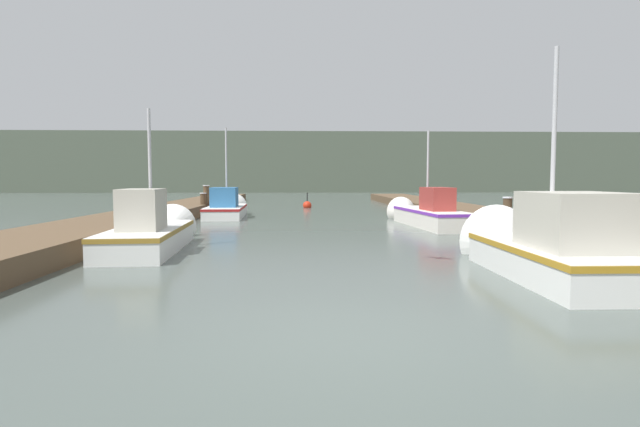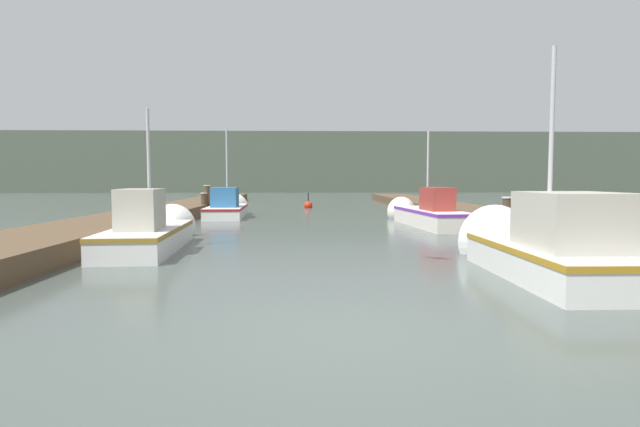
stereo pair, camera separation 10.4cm
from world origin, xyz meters
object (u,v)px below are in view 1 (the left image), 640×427
(mooring_piling_3, at_px, (507,218))
(fishing_boat_1, at_px, (154,231))
(fishing_boat_2, at_px, (424,213))
(mooring_piling_2, at_px, (203,204))
(fishing_boat_0, at_px, (545,247))
(mooring_piling_0, at_px, (151,218))
(fishing_boat_3, at_px, (228,208))
(mooring_piling_1, at_px, (206,200))
(channel_buoy, at_px, (307,205))

(mooring_piling_3, bearing_deg, fishing_boat_1, -172.97)
(fishing_boat_2, bearing_deg, mooring_piling_2, 143.77)
(fishing_boat_0, bearing_deg, mooring_piling_3, 75.15)
(fishing_boat_1, xyz_separation_m, mooring_piling_0, (-1.06, 3.32, 0.06))
(fishing_boat_3, xyz_separation_m, mooring_piling_1, (-1.20, 1.19, 0.32))
(fishing_boat_2, relative_size, mooring_piling_2, 6.06)
(mooring_piling_1, relative_size, mooring_piling_3, 1.16)
(fishing_boat_3, relative_size, mooring_piling_3, 4.63)
(mooring_piling_0, xyz_separation_m, mooring_piling_2, (0.03, 8.37, 0.05))
(fishing_boat_2, xyz_separation_m, mooring_piling_0, (-9.45, -2.70, 0.05))
(fishing_boat_2, relative_size, mooring_piling_1, 4.50)
(fishing_boat_2, distance_m, mooring_piling_2, 11.00)
(fishing_boat_1, relative_size, channel_buoy, 5.40)
(fishing_boat_3, height_order, mooring_piling_2, fishing_boat_3)
(mooring_piling_1, bearing_deg, mooring_piling_3, -45.44)
(mooring_piling_0, relative_size, mooring_piling_2, 0.90)
(fishing_boat_1, xyz_separation_m, mooring_piling_2, (-1.04, 11.69, 0.12))
(mooring_piling_2, bearing_deg, fishing_boat_2, -31.07)
(fishing_boat_3, height_order, channel_buoy, fishing_boat_3)
(fishing_boat_3, bearing_deg, mooring_piling_1, 132.67)
(mooring_piling_1, relative_size, channel_buoy, 1.41)
(fishing_boat_0, height_order, channel_buoy, fishing_boat_0)
(fishing_boat_1, bearing_deg, fishing_boat_3, 84.68)
(fishing_boat_2, bearing_deg, channel_buoy, 106.12)
(mooring_piling_2, bearing_deg, fishing_boat_0, -59.05)
(fishing_boat_0, relative_size, mooring_piling_3, 4.03)
(fishing_boat_0, relative_size, channel_buoy, 4.90)
(fishing_boat_3, xyz_separation_m, mooring_piling_3, (9.28, -9.45, 0.22))
(mooring_piling_0, bearing_deg, mooring_piling_1, 89.00)
(fishing_boat_0, xyz_separation_m, mooring_piling_0, (-9.28, 7.07, -0.00))
(mooring_piling_0, xyz_separation_m, mooring_piling_1, (0.15, 8.50, 0.23))
(fishing_boat_1, relative_size, mooring_piling_1, 3.84)
(mooring_piling_0, distance_m, channel_buoy, 14.69)
(mooring_piling_1, xyz_separation_m, mooring_piling_3, (10.48, -10.64, -0.10))
(fishing_boat_1, bearing_deg, mooring_piling_3, 3.26)
(fishing_boat_1, height_order, mooring_piling_1, fishing_boat_1)
(fishing_boat_2, distance_m, channel_buoy, 11.88)
(fishing_boat_2, relative_size, channel_buoy, 6.34)
(fishing_boat_0, bearing_deg, fishing_boat_1, 155.95)
(fishing_boat_0, distance_m, fishing_boat_1, 9.03)
(mooring_piling_0, bearing_deg, fishing_boat_2, 15.93)
(mooring_piling_1, bearing_deg, fishing_boat_0, -59.60)
(fishing_boat_3, height_order, mooring_piling_1, fishing_boat_3)
(fishing_boat_2, height_order, channel_buoy, fishing_boat_2)
(fishing_boat_1, bearing_deg, mooring_piling_1, 90.65)
(fishing_boat_0, distance_m, mooring_piling_1, 18.05)
(mooring_piling_0, bearing_deg, fishing_boat_1, -72.27)
(mooring_piling_2, distance_m, mooring_piling_3, 14.93)
(mooring_piling_2, relative_size, channel_buoy, 1.05)
(fishing_boat_0, xyz_separation_m, fishing_boat_1, (-8.22, 3.75, -0.07))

